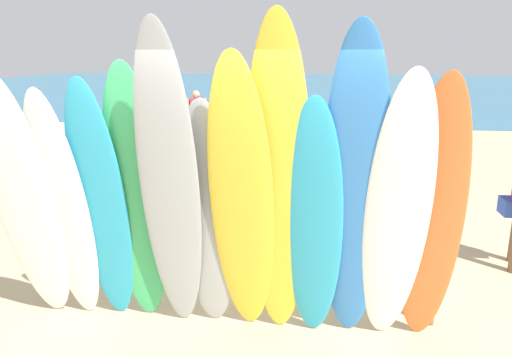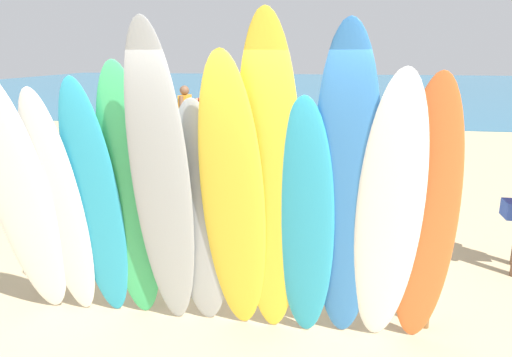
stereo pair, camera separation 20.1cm
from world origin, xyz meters
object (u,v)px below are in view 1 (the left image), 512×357
Objects in this scene: surfboard_teal_2 at (101,208)px; surfboard_green_3 at (137,201)px; surfboard_white_1 at (64,213)px; beachgoer_strolling at (293,146)px; surfboard_teal_8 at (314,225)px; beachgoer_photographing at (197,114)px; surfboard_blue_9 at (354,196)px; beachgoer_midbeach at (216,114)px; surfboard_yellow_6 at (242,205)px; surfboard_orange_11 at (433,217)px; beachgoer_near_rack at (177,115)px; surfboard_grey_5 at (208,220)px; beach_chair_red at (29,186)px; surfboard_white_0 at (27,206)px; surfboard_rack at (234,260)px; surfboard_white_10 at (397,217)px; surfboard_yellow_7 at (278,189)px; surfboard_grey_4 at (170,191)px.

surfboard_green_3 is at bearing 8.28° from surfboard_teal_2.
surfboard_green_3 reaches higher than surfboard_teal_2.
surfboard_white_1 is 1.50× the size of beachgoer_strolling.
beachgoer_photographing is at bearing 115.33° from surfboard_teal_8.
beachgoer_midbeach is at bearing 115.06° from surfboard_blue_9.
surfboard_yellow_6 is 0.62m from surfboard_teal_8.
beachgoer_midbeach is at bearing 91.47° from surfboard_green_3.
surfboard_orange_11 reaches higher than beachgoer_near_rack.
surfboard_blue_9 is at bearing -0.44° from surfboard_white_1.
surfboard_white_1 reaches higher than beachgoer_near_rack.
beachgoer_midbeach is at bearing -82.00° from beachgoer_near_rack.
surfboard_grey_5 reaches higher than beach_chair_red.
surfboard_teal_8 is (2.48, 0.10, -0.09)m from surfboard_white_0.
surfboard_rack is 1.11m from surfboard_green_3.
surfboard_grey_5 is at bearing 4.27° from surfboard_white_1.
surfboard_blue_9 is at bearing 0.28° from surfboard_teal_8.
surfboard_white_0 is 1.10× the size of surfboard_teal_8.
surfboard_white_0 is 2.97× the size of beach_chair_red.
surfboard_grey_5 is (1.57, 0.18, -0.11)m from surfboard_white_0.
surfboard_rack is 1.50× the size of surfboard_yellow_6.
surfboard_white_0 is 0.95× the size of surfboard_yellow_6.
beach_chair_red is (-2.97, 2.96, -0.79)m from surfboard_green_3.
surfboard_teal_2 is 0.96× the size of surfboard_green_3.
surfboard_green_3 reaches higher than surfboard_white_10.
surfboard_green_3 is at bearing 8.38° from surfboard_white_1.
surfboard_teal_2 is 2.51m from surfboard_white_10.
surfboard_rack is 1.74× the size of surfboard_teal_8.
beach_chair_red is (-1.03, -4.70, -0.54)m from beachgoer_near_rack.
surfboard_blue_9 is at bearing -3.00° from surfboard_white_0.
surfboard_white_10 is (1.26, 0.03, -0.06)m from surfboard_yellow_6.
surfboard_white_0 is 1.07× the size of surfboard_white_1.
surfboard_blue_9 is at bearing 1.99° from surfboard_yellow_7.
surfboard_blue_9 is 1.86× the size of beachgoer_photographing.
surfboard_grey_5 is (0.27, 0.18, -0.30)m from surfboard_grey_4.
surfboard_grey_4 is at bearing -170.00° from surfboard_teal_8.
surfboard_rack is 1.69× the size of surfboard_white_1.
beach_chair_red is at bearing 129.38° from surfboard_green_3.
surfboard_teal_2 reaches higher than beachgoer_near_rack.
beachgoer_strolling is (2.10, -3.26, -0.12)m from beachgoer_midbeach.
beachgoer_near_rack is 4.38m from beachgoer_strolling.
surfboard_orange_11 is at bearing -0.98° from surfboard_teal_2.
surfboard_grey_4 is 0.44m from surfboard_grey_5.
surfboard_white_0 is 1.13× the size of surfboard_grey_5.
surfboard_rack is 2.59× the size of beachgoer_photographing.
surfboard_green_3 is 4.68m from beachgoer_strolling.
surfboard_green_3 reaches higher than surfboard_orange_11.
surfboard_white_10 is (0.66, -0.02, 0.11)m from surfboard_teal_8.
surfboard_grey_4 is at bearing -172.94° from surfboard_orange_11.
surfboard_white_1 reaches higher than surfboard_teal_8.
surfboard_green_3 is at bearing -107.99° from beachgoer_photographing.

